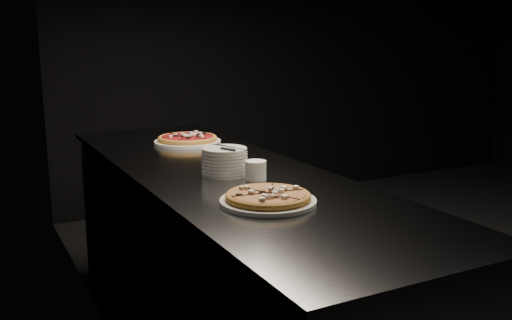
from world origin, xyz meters
name	(u,v)px	position (x,y,z in m)	size (l,w,h in m)	color
wall_left	(129,53)	(-2.50, 0.00, 1.40)	(0.02, 5.00, 2.80)	black
wall_back	(319,44)	(0.00, 2.50, 1.40)	(5.00, 0.02, 2.80)	black
counter	(224,274)	(-2.13, 0.00, 0.46)	(0.74, 2.44, 0.92)	slate
pizza_mushroom	(268,198)	(-2.20, -0.52, 0.94)	(0.32, 0.32, 0.04)	white
pizza_tomato	(188,139)	(-2.04, 0.64, 0.94)	(0.34, 0.34, 0.04)	white
plate_stack	(225,161)	(-2.16, -0.08, 0.97)	(0.18, 0.18, 0.11)	white
cutlery	(228,148)	(-2.15, -0.09, 1.03)	(0.06, 0.19, 0.01)	silver
ramekin	(256,169)	(-2.09, -0.21, 0.96)	(0.08, 0.08, 0.07)	silver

